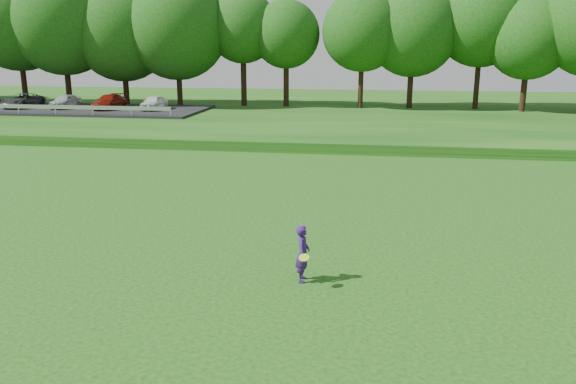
# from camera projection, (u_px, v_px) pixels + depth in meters

# --- Properties ---
(ground) EXTENTS (140.00, 140.00, 0.00)m
(ground) POSITION_uv_depth(u_px,v_px,m) (268.00, 301.00, 13.26)
(ground) COLOR #11430D
(ground) RESTS_ON ground
(berm) EXTENTS (130.00, 30.00, 0.60)m
(berm) POSITION_uv_depth(u_px,v_px,m) (346.00, 118.00, 45.73)
(berm) COLOR #11430D
(berm) RESTS_ON ground
(walking_path) EXTENTS (130.00, 1.60, 0.04)m
(walking_path) POSITION_uv_depth(u_px,v_px,m) (333.00, 151.00, 32.40)
(walking_path) COLOR gray
(walking_path) RESTS_ON ground
(treeline) EXTENTS (104.00, 7.00, 15.00)m
(treeline) POSITION_uv_depth(u_px,v_px,m) (351.00, 20.00, 47.61)
(treeline) COLOR #12430F
(treeline) RESTS_ON berm
(parking_lot) EXTENTS (24.00, 9.00, 1.38)m
(parking_lot) POSITION_uv_depth(u_px,v_px,m) (64.00, 105.00, 47.98)
(parking_lot) COLOR black
(parking_lot) RESTS_ON berm
(woman) EXTENTS (0.41, 0.89, 1.49)m
(woman) POSITION_uv_depth(u_px,v_px,m) (303.00, 254.00, 14.21)
(woman) COLOR #371769
(woman) RESTS_ON ground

